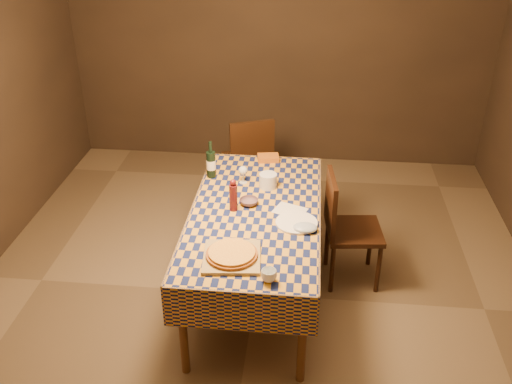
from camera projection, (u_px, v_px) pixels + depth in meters
room at (255, 137)px, 3.84m from camera, size 5.00×5.10×2.70m
dining_table at (255, 220)px, 4.16m from camera, size 0.94×1.84×0.77m
cutting_board at (232, 257)px, 3.61m from camera, size 0.39×0.39×0.02m
pizza at (232, 253)px, 3.60m from camera, size 0.33×0.33×0.03m
pepper_mill at (233, 196)px, 4.08m from camera, size 0.07×0.07×0.25m
bowl at (249, 202)px, 4.19m from camera, size 0.17×0.17×0.04m
wine_glass at (243, 171)px, 4.45m from camera, size 0.07×0.07×0.14m
wine_bottle at (211, 164)px, 4.53m from camera, size 0.08×0.08×0.30m
deli_tub at (268, 181)px, 4.40m from camera, size 0.17×0.17×0.11m
takeout_container at (268, 158)px, 4.83m from camera, size 0.20×0.15×0.04m
white_plate at (296, 223)px, 3.97m from camera, size 0.32×0.32×0.02m
tumbler at (269, 275)px, 3.40m from camera, size 0.12×0.12×0.08m
flour_patch at (290, 210)px, 4.13m from camera, size 0.27×0.24×0.00m
flour_bag at (305, 228)px, 3.88m from camera, size 0.20×0.17×0.05m
chair_far at (249, 157)px, 5.47m from camera, size 0.55×0.55×0.93m
chair_right at (344, 223)px, 4.43m from camera, size 0.47×0.46×0.93m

